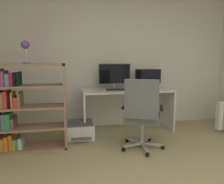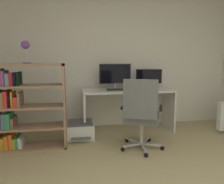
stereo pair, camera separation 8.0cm
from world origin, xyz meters
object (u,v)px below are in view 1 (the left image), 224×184
object	(u,v)px
desk	(127,100)
printer	(80,130)
keyboard	(116,90)
bookshelf	(23,108)
monitor_main	(115,74)
office_chair	(142,112)
desk_lamp	(26,47)
computer_mouse	(131,89)
monitor_secondary	(148,77)

from	to	relation	value
desk	printer	world-z (taller)	desk
keyboard	bookshelf	distance (m)	1.54
monitor_main	office_chair	world-z (taller)	monitor_main
keyboard	desk_lamp	size ratio (longest dim) A/B	1.09
keyboard	bookshelf	xyz separation A→B (m)	(-1.45, -0.50, -0.15)
desk	computer_mouse	world-z (taller)	computer_mouse
monitor_secondary	office_chair	distance (m)	1.21
keyboard	desk_lamp	bearing A→B (deg)	-158.37
desk	keyboard	world-z (taller)	keyboard
office_chair	desk_lamp	xyz separation A→B (m)	(-1.54, 0.39, 0.89)
desk_lamp	printer	size ratio (longest dim) A/B	0.61
monitor_main	desk	bearing A→B (deg)	-26.55
bookshelf	printer	world-z (taller)	bookshelf
monitor_main	monitor_secondary	world-z (taller)	monitor_main
desk_lamp	printer	world-z (taller)	desk_lamp
monitor_secondary	office_chair	size ratio (longest dim) A/B	0.46
computer_mouse	monitor_secondary	bearing A→B (deg)	23.23
monitor_main	keyboard	bearing A→B (deg)	-92.75
desk_lamp	bookshelf	bearing A→B (deg)	-179.66
bookshelf	printer	bearing A→B (deg)	21.17
keyboard	office_chair	size ratio (longest dim) A/B	0.33
desk	monitor_main	size ratio (longest dim) A/B	2.78
desk	bookshelf	world-z (taller)	bookshelf
monitor_secondary	keyboard	distance (m)	0.69
keyboard	office_chair	bearing A→B (deg)	-77.21
monitor_secondary	computer_mouse	size ratio (longest dim) A/B	4.67
monitor_secondary	office_chair	bearing A→B (deg)	-114.16
monitor_secondary	desk_lamp	xyz separation A→B (m)	(-2.01, -0.65, 0.49)
desk	desk_lamp	bearing A→B (deg)	-160.87
keyboard	office_chair	world-z (taller)	office_chair
printer	bookshelf	bearing A→B (deg)	-158.83
desk	computer_mouse	size ratio (longest dim) A/B	16.09
office_chair	keyboard	bearing A→B (deg)	101.08
monitor_secondary	printer	size ratio (longest dim) A/B	0.91
monitor_main	printer	size ratio (longest dim) A/B	1.13
keyboard	desk_lamp	distance (m)	1.61
office_chair	desk_lamp	size ratio (longest dim) A/B	3.27
monitor_secondary	printer	xyz separation A→B (m)	(-1.28, -0.34, -0.82)
office_chair	bookshelf	distance (m)	1.67
monitor_main	office_chair	xyz separation A→B (m)	(0.17, -1.04, -0.46)
keyboard	desk_lamp	world-z (taller)	desk_lamp
desk	monitor_main	xyz separation A→B (m)	(-0.21, 0.10, 0.45)
keyboard	computer_mouse	bearing A→B (deg)	3.11
printer	office_chair	bearing A→B (deg)	-40.52
office_chair	monitor_secondary	bearing A→B (deg)	65.84
monitor_secondary	keyboard	xyz separation A→B (m)	(-0.64, -0.16, -0.19)
computer_mouse	printer	world-z (taller)	computer_mouse
computer_mouse	office_chair	distance (m)	0.92
monitor_secondary	office_chair	xyz separation A→B (m)	(-0.47, -1.04, -0.40)
keyboard	desk_lamp	xyz separation A→B (m)	(-1.37, -0.50, 0.69)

